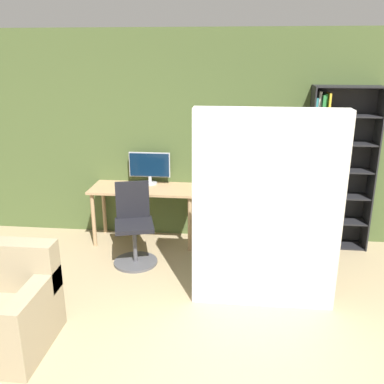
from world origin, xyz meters
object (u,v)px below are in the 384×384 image
office_chair (134,231)px  armchair (0,310)px  bookshelf (331,172)px  mattress_near (267,212)px  monitor (150,166)px

office_chair → armchair: (-0.79, -1.61, -0.08)m
bookshelf → armchair: bearing=-143.1°
bookshelf → mattress_near: 1.72m
monitor → office_chair: 0.97m
bookshelf → mattress_near: bearing=-120.9°
bookshelf → armchair: size_ratio=2.40×
monitor → bookshelf: size_ratio=0.27×
mattress_near → armchair: (-2.26, -0.89, -0.65)m
mattress_near → bookshelf: bearing=59.1°
monitor → bookshelf: bookshelf is taller
office_chair → mattress_near: mattress_near is taller
mattress_near → armchair: size_ratio=2.28×
monitor → bookshelf: (2.31, -0.02, -0.00)m
office_chair → bookshelf: bearing=17.7°
monitor → mattress_near: bearing=-46.3°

